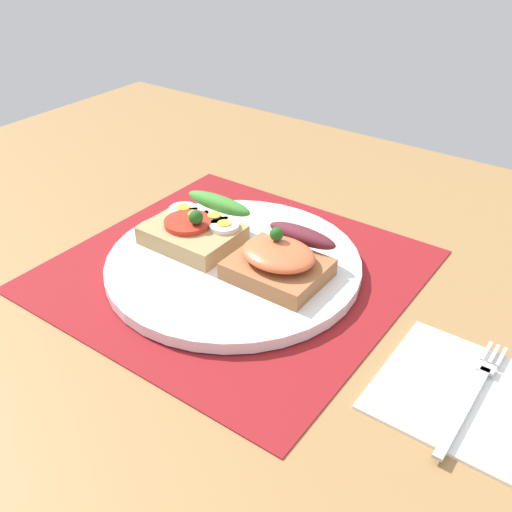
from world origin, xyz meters
TOP-DOWN VIEW (x-y plane):
  - ground_plane at (0.00, 0.00)cm, footprint 120.00×90.00cm
  - placemat at (0.00, 0.00)cm, footprint 36.06×35.18cm
  - plate at (0.00, 0.00)cm, footprint 27.59×27.59cm
  - sandwich_egg_tomato at (-5.78, 1.16)cm, footprint 10.20×9.29cm
  - sandwich_salmon at (5.74, 0.64)cm, footprint 9.55×9.32cm
  - napkin at (27.18, -3.48)cm, footprint 14.65×13.23cm
  - fork at (27.35, -3.41)cm, footprint 1.62×14.94cm

SIDE VIEW (x-z plane):
  - ground_plane at x=0.00cm, z-range -3.20..0.00cm
  - placemat at x=0.00cm, z-range 0.00..0.30cm
  - napkin at x=27.18cm, z-range 0.00..0.60cm
  - fork at x=27.35cm, z-range 0.60..0.92cm
  - plate at x=0.00cm, z-range 0.30..1.56cm
  - sandwich_egg_tomato at x=-5.78cm, z-range 1.00..5.28cm
  - sandwich_salmon at x=5.74cm, z-range 0.82..5.96cm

